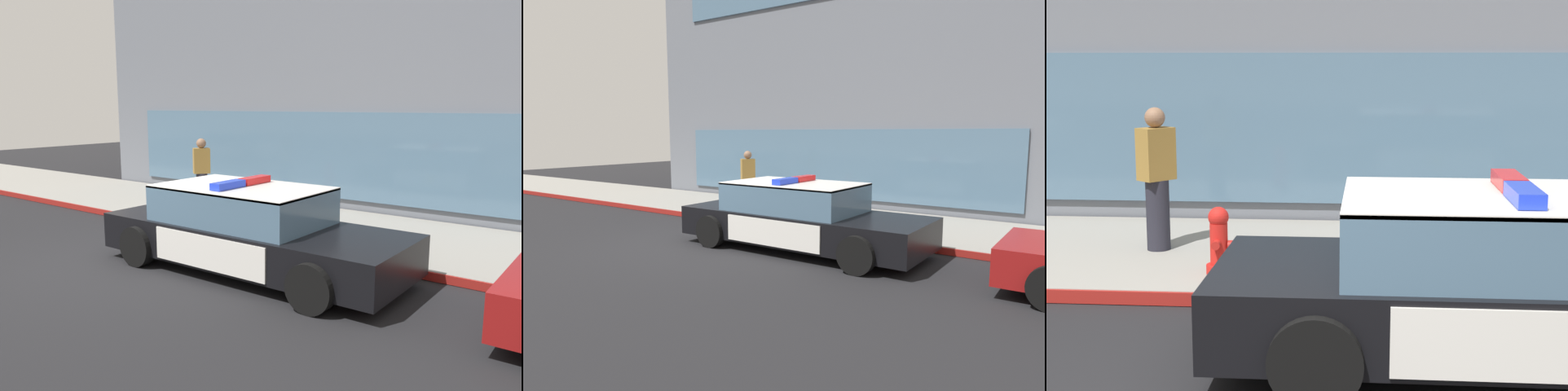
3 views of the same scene
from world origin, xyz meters
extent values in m
plane|color=black|center=(0.00, 0.00, 0.00)|extent=(48.00, 48.00, 0.00)
cube|color=gray|center=(0.00, 4.02, 0.07)|extent=(48.00, 3.57, 0.15)
cube|color=maroon|center=(0.00, 2.22, 0.08)|extent=(28.80, 0.04, 0.14)
cube|color=slate|center=(2.17, 11.71, 4.85)|extent=(18.91, 11.72, 9.70)
cube|color=slate|center=(-0.10, 5.82, 1.45)|extent=(11.35, 0.08, 2.10)
cube|color=black|center=(2.15, 0.98, 0.50)|extent=(5.14, 1.91, 0.60)
cube|color=silver|center=(3.80, 0.98, 0.67)|extent=(1.75, 1.85, 0.05)
cube|color=silver|center=(0.36, 0.99, 0.67)|extent=(1.45, 1.85, 0.05)
cube|color=silver|center=(2.05, 1.94, 0.50)|extent=(2.16, 0.04, 0.51)
cube|color=silver|center=(2.05, 0.03, 0.50)|extent=(2.16, 0.04, 0.51)
cube|color=yellow|center=(2.05, 1.95, 0.50)|extent=(0.22, 0.01, 0.26)
cube|color=slate|center=(1.95, 0.98, 1.07)|extent=(2.68, 1.71, 0.60)
cube|color=silver|center=(1.95, 0.98, 1.36)|extent=(2.68, 1.71, 0.04)
cube|color=red|center=(1.95, 1.32, 1.44)|extent=(0.20, 0.64, 0.11)
cube|color=blue|center=(1.95, 0.65, 1.44)|extent=(0.20, 0.64, 0.11)
cylinder|color=black|center=(3.85, 1.92, 0.34)|extent=(0.68, 0.22, 0.68)
cylinder|color=black|center=(3.84, 0.03, 0.34)|extent=(0.68, 0.22, 0.68)
cylinder|color=black|center=(0.46, 1.93, 0.34)|extent=(0.68, 0.22, 0.68)
cylinder|color=black|center=(0.45, 0.05, 0.34)|extent=(0.68, 0.22, 0.68)
cylinder|color=red|center=(-0.78, 2.92, 0.20)|extent=(0.28, 0.28, 0.10)
cylinder|color=red|center=(-0.78, 2.92, 0.47)|extent=(0.19, 0.19, 0.45)
sphere|color=red|center=(-0.78, 2.92, 0.77)|extent=(0.22, 0.22, 0.22)
cylinder|color=#B21E19|center=(-0.78, 2.92, 0.84)|extent=(0.06, 0.06, 0.05)
cylinder|color=#B21E19|center=(-0.78, 2.78, 0.50)|extent=(0.09, 0.10, 0.09)
cylinder|color=#B21E19|center=(-0.78, 3.07, 0.50)|extent=(0.09, 0.10, 0.09)
cylinder|color=#B21E19|center=(-0.63, 2.92, 0.46)|extent=(0.10, 0.12, 0.12)
cylinder|color=#23232D|center=(-1.71, 3.93, 0.57)|extent=(0.28, 0.28, 0.85)
cube|color=olive|center=(-1.71, 3.93, 1.31)|extent=(0.45, 0.47, 0.62)
sphere|color=#8C664C|center=(-1.71, 3.93, 1.74)|extent=(0.24, 0.24, 0.24)
camera|label=1|loc=(7.17, -5.48, 2.67)|focal=35.99mm
camera|label=2|loc=(7.28, -7.03, 2.39)|focal=32.45mm
camera|label=3|loc=(0.81, -5.14, 2.43)|focal=54.20mm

